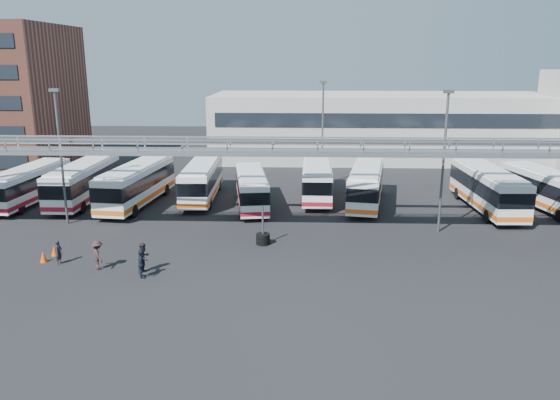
{
  "coord_description": "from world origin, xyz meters",
  "views": [
    {
      "loc": [
        1.85,
        -31.5,
        12.32
      ],
      "look_at": [
        0.43,
        6.0,
        2.55
      ],
      "focal_mm": 35.0,
      "sensor_mm": 36.0,
      "label": 1
    }
  ],
  "objects_px": {
    "bus_5": "(317,178)",
    "pedestrian_a": "(59,252)",
    "light_pole_mid": "(444,155)",
    "bus_3": "(202,179)",
    "bus_1": "(84,181)",
    "cone_right": "(43,257)",
    "bus_0": "(29,184)",
    "cone_left": "(54,251)",
    "bus_2": "(137,183)",
    "pedestrian_c": "(98,255)",
    "bus_6": "(366,184)",
    "pedestrian_d": "(141,264)",
    "light_pole_back": "(323,128)",
    "light_pole_left": "(60,150)",
    "pedestrian_b": "(144,258)",
    "bus_8": "(487,187)",
    "bus_9": "(548,189)",
    "tire_stack": "(263,238)"
  },
  "relations": [
    {
      "from": "bus_8",
      "to": "pedestrian_a",
      "type": "relative_size",
      "value": 7.64
    },
    {
      "from": "bus_1",
      "to": "pedestrian_a",
      "type": "xyz_separation_m",
      "value": [
        4.14,
        -14.83,
        -1.16
      ]
    },
    {
      "from": "bus_6",
      "to": "pedestrian_d",
      "type": "height_order",
      "value": "bus_6"
    },
    {
      "from": "bus_2",
      "to": "pedestrian_a",
      "type": "distance_m",
      "value": 14.05
    },
    {
      "from": "bus_5",
      "to": "pedestrian_a",
      "type": "distance_m",
      "value": 23.65
    },
    {
      "from": "bus_1",
      "to": "pedestrian_a",
      "type": "relative_size",
      "value": 7.48
    },
    {
      "from": "light_pole_mid",
      "to": "bus_3",
      "type": "xyz_separation_m",
      "value": [
        -18.96,
        8.91,
        -3.9
      ]
    },
    {
      "from": "bus_9",
      "to": "pedestrian_c",
      "type": "xyz_separation_m",
      "value": [
        -32.68,
        -14.52,
        -0.92
      ]
    },
    {
      "from": "bus_1",
      "to": "cone_right",
      "type": "height_order",
      "value": "bus_1"
    },
    {
      "from": "bus_0",
      "to": "bus_9",
      "type": "distance_m",
      "value": 44.13
    },
    {
      "from": "light_pole_mid",
      "to": "bus_3",
      "type": "bearing_deg",
      "value": 154.84
    },
    {
      "from": "bus_5",
      "to": "bus_1",
      "type": "bearing_deg",
      "value": -172.61
    },
    {
      "from": "light_pole_mid",
      "to": "pedestrian_a",
      "type": "height_order",
      "value": "light_pole_mid"
    },
    {
      "from": "bus_2",
      "to": "pedestrian_b",
      "type": "relative_size",
      "value": 6.38
    },
    {
      "from": "bus_0",
      "to": "cone_left",
      "type": "height_order",
      "value": "bus_0"
    },
    {
      "from": "bus_6",
      "to": "pedestrian_a",
      "type": "xyz_separation_m",
      "value": [
        -20.53,
        -14.83,
        -1.07
      ]
    },
    {
      "from": "light_pole_mid",
      "to": "pedestrian_d",
      "type": "distance_m",
      "value": 21.97
    },
    {
      "from": "pedestrian_a",
      "to": "bus_3",
      "type": "bearing_deg",
      "value": -17.4
    },
    {
      "from": "light_pole_mid",
      "to": "pedestrian_d",
      "type": "height_order",
      "value": "light_pole_mid"
    },
    {
      "from": "light_pole_back",
      "to": "pedestrian_b",
      "type": "distance_m",
      "value": 26.57
    },
    {
      "from": "light_pole_left",
      "to": "bus_8",
      "type": "distance_m",
      "value": 33.99
    },
    {
      "from": "bus_1",
      "to": "pedestrian_c",
      "type": "distance_m",
      "value": 17.12
    },
    {
      "from": "bus_5",
      "to": "pedestrian_c",
      "type": "bearing_deg",
      "value": -126.08
    },
    {
      "from": "light_pole_mid",
      "to": "tire_stack",
      "type": "height_order",
      "value": "light_pole_mid"
    },
    {
      "from": "pedestrian_d",
      "to": "tire_stack",
      "type": "relative_size",
      "value": 0.62
    },
    {
      "from": "pedestrian_d",
      "to": "bus_8",
      "type": "bearing_deg",
      "value": -71.93
    },
    {
      "from": "light_pole_left",
      "to": "pedestrian_d",
      "type": "height_order",
      "value": "light_pole_left"
    },
    {
      "from": "bus_5",
      "to": "tire_stack",
      "type": "distance_m",
      "value": 13.63
    },
    {
      "from": "light_pole_back",
      "to": "cone_left",
      "type": "bearing_deg",
      "value": -130.53
    },
    {
      "from": "pedestrian_c",
      "to": "bus_3",
      "type": "bearing_deg",
      "value": -47.13
    },
    {
      "from": "light_pole_mid",
      "to": "bus_5",
      "type": "distance_m",
      "value": 13.56
    },
    {
      "from": "light_pole_left",
      "to": "bus_1",
      "type": "relative_size",
      "value": 0.89
    },
    {
      "from": "bus_3",
      "to": "cone_left",
      "type": "distance_m",
      "value": 16.48
    },
    {
      "from": "bus_9",
      "to": "pedestrian_c",
      "type": "distance_m",
      "value": 35.77
    },
    {
      "from": "bus_2",
      "to": "pedestrian_a",
      "type": "bearing_deg",
      "value": -86.95
    },
    {
      "from": "light_pole_mid",
      "to": "bus_3",
      "type": "height_order",
      "value": "light_pole_mid"
    },
    {
      "from": "bus_3",
      "to": "pedestrian_c",
      "type": "height_order",
      "value": "bus_3"
    },
    {
      "from": "bus_0",
      "to": "pedestrian_c",
      "type": "relative_size",
      "value": 5.96
    },
    {
      "from": "bus_0",
      "to": "bus_1",
      "type": "relative_size",
      "value": 0.94
    },
    {
      "from": "bus_3",
      "to": "pedestrian_d",
      "type": "height_order",
      "value": "bus_3"
    },
    {
      "from": "tire_stack",
      "to": "bus_9",
      "type": "bearing_deg",
      "value": 22.56
    },
    {
      "from": "bus_3",
      "to": "pedestrian_a",
      "type": "distance_m",
      "value": 17.37
    },
    {
      "from": "bus_0",
      "to": "bus_6",
      "type": "xyz_separation_m",
      "value": [
        29.23,
        0.72,
        0.05
      ]
    },
    {
      "from": "bus_5",
      "to": "bus_9",
      "type": "distance_m",
      "value": 19.38
    },
    {
      "from": "bus_1",
      "to": "pedestrian_a",
      "type": "bearing_deg",
      "value": -74.02
    },
    {
      "from": "bus_9",
      "to": "pedestrian_d",
      "type": "bearing_deg",
      "value": -163.32
    },
    {
      "from": "cone_left",
      "to": "bus_9",
      "type": "bearing_deg",
      "value": 18.71
    },
    {
      "from": "cone_right",
      "to": "light_pole_back",
      "type": "bearing_deg",
      "value": 50.72
    },
    {
      "from": "bus_1",
      "to": "bus_2",
      "type": "height_order",
      "value": "bus_2"
    },
    {
      "from": "bus_6",
      "to": "tire_stack",
      "type": "bearing_deg",
      "value": -117.34
    }
  ]
}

